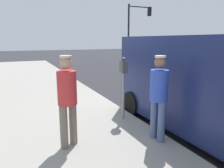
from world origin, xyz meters
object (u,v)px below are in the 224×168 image
at_px(parking_meter_near, 123,78).
at_px(pedestrian_in_blue, 159,93).
at_px(pedestrian_in_red, 67,96).
at_px(traffic_light_corner, 137,24).

distance_m(parking_meter_near, pedestrian_in_blue, 1.30).
xyz_separation_m(parking_meter_near, pedestrian_in_red, (1.55, 0.84, -0.08)).
xyz_separation_m(parking_meter_near, pedestrian_in_blue, (-0.08, 1.29, -0.10)).
distance_m(pedestrian_in_red, traffic_light_corner, 17.32).
xyz_separation_m(pedestrian_in_blue, traffic_light_corner, (-8.13, -14.55, 2.43)).
distance_m(parking_meter_near, traffic_light_corner, 15.78).
distance_m(pedestrian_in_blue, pedestrian_in_red, 1.69).
bearing_deg(parking_meter_near, traffic_light_corner, -121.76).
relative_size(parking_meter_near, traffic_light_corner, 0.29).
bearing_deg(traffic_light_corner, parking_meter_near, 58.24).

